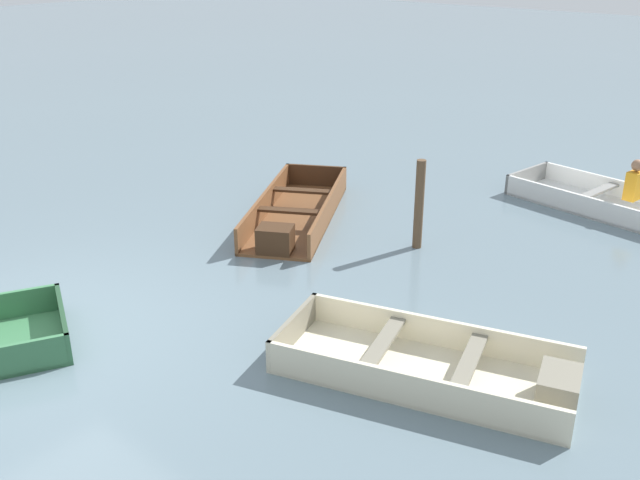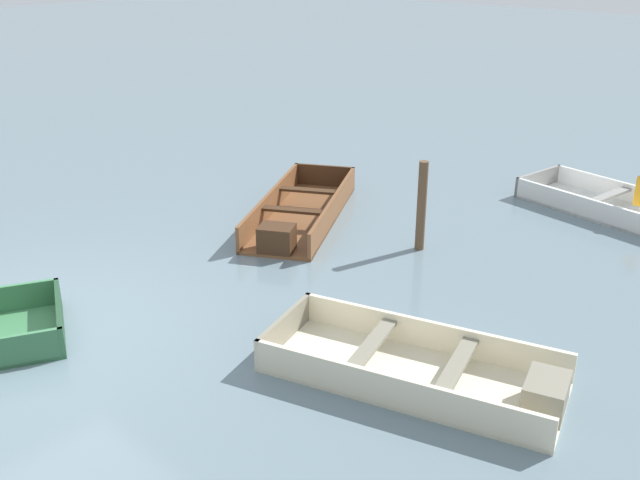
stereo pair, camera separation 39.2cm
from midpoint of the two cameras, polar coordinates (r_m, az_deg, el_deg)
ground_plane at (r=8.37m, az=-20.57°, el=-6.75°), size 80.00×80.00×0.00m
skiff_wooden_brown_near_moored at (r=10.71m, az=-0.59°, el=2.15°), size 2.43×3.17×0.40m
skiff_cream_mid_moored at (r=7.05m, az=10.07°, el=-10.30°), size 3.07×1.94×0.35m
mooring_post at (r=9.71m, az=9.28°, el=2.68°), size 0.13×0.13×1.25m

